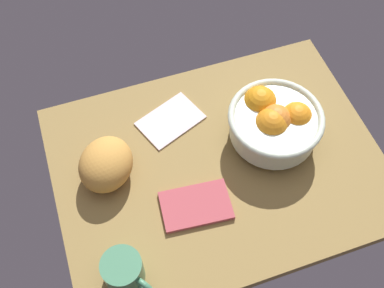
# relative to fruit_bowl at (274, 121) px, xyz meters

# --- Properties ---
(ground_plane) EXTENTS (0.75, 0.57, 0.03)m
(ground_plane) POSITION_rel_fruit_bowl_xyz_m (-0.15, -0.03, -0.08)
(ground_plane) COLOR olive
(fruit_bowl) EXTENTS (0.22, 0.22, 0.11)m
(fruit_bowl) POSITION_rel_fruit_bowl_xyz_m (0.00, 0.00, 0.00)
(fruit_bowl) COLOR silver
(fruit_bowl) RESTS_ON ground
(bread_loaf) EXTENTS (0.17, 0.18, 0.09)m
(bread_loaf) POSITION_rel_fruit_bowl_xyz_m (-0.39, 0.02, -0.01)
(bread_loaf) COLOR #C88D3E
(bread_loaf) RESTS_ON ground
(napkin_folded) EXTENTS (0.16, 0.11, 0.01)m
(napkin_folded) POSITION_rel_fruit_bowl_xyz_m (-0.23, -0.12, -0.05)
(napkin_folded) COLOR #B14850
(napkin_folded) RESTS_ON ground
(napkin_spare) EXTENTS (0.18, 0.15, 0.01)m
(napkin_spare) POSITION_rel_fruit_bowl_xyz_m (-0.22, 0.12, -0.06)
(napkin_spare) COLOR silver
(napkin_spare) RESTS_ON ground
(mug) EXTENTS (0.09, 0.11, 0.08)m
(mug) POSITION_rel_fruit_bowl_xyz_m (-0.41, -0.22, -0.02)
(mug) COLOR #45835E
(mug) RESTS_ON ground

